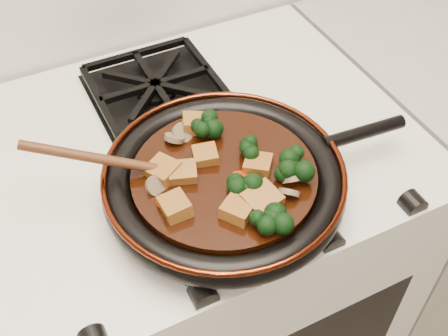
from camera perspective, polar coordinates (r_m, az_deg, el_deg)
name	(u,v)px	position (r m, az deg, el deg)	size (l,w,h in m)	color
stove	(197,283)	(1.31, -2.79, -11.59)	(0.76, 0.60, 0.90)	silver
burner_grate_front	(224,193)	(0.85, -0.01, -2.54)	(0.23, 0.23, 0.03)	black
burner_grate_back	(156,88)	(1.04, -6.93, 8.04)	(0.23, 0.23, 0.03)	black
skillet	(225,180)	(0.83, 0.13, -1.19)	(0.49, 0.36, 0.05)	black
braising_sauce	(224,178)	(0.83, 0.00, -0.99)	(0.27, 0.27, 0.02)	black
tofu_cube_0	(205,156)	(0.83, -1.90, 1.27)	(0.04, 0.04, 0.02)	brown
tofu_cube_1	(238,210)	(0.77, 1.42, -4.24)	(0.04, 0.04, 0.02)	brown
tofu_cube_2	(163,171)	(0.82, -6.18, -0.27)	(0.04, 0.04, 0.02)	brown
tofu_cube_3	(196,124)	(0.88, -2.85, 4.50)	(0.04, 0.04, 0.02)	brown
tofu_cube_4	(183,173)	(0.81, -4.19, -0.53)	(0.04, 0.03, 0.02)	brown
tofu_cube_5	(258,165)	(0.82, 3.48, 0.29)	(0.04, 0.04, 0.02)	brown
tofu_cube_6	(175,207)	(0.77, -4.98, -3.95)	(0.04, 0.04, 0.02)	brown
tofu_cube_7	(262,200)	(0.78, 3.87, -3.29)	(0.04, 0.05, 0.02)	brown
tofu_cube_8	(195,123)	(0.89, -2.94, 4.55)	(0.03, 0.03, 0.02)	brown
broccoli_floret_0	(292,173)	(0.81, 6.89, -0.52)	(0.06, 0.06, 0.05)	black
broccoli_floret_1	(291,160)	(0.83, 6.82, 0.81)	(0.06, 0.06, 0.06)	black
broccoli_floret_2	(207,128)	(0.87, -1.78, 4.06)	(0.06, 0.06, 0.05)	black
broccoli_floret_3	(244,184)	(0.79, 2.05, -1.68)	(0.06, 0.06, 0.05)	black
broccoli_floret_4	(254,151)	(0.83, 3.07, 1.74)	(0.06, 0.06, 0.06)	black
broccoli_floret_5	(269,224)	(0.75, 4.64, -5.65)	(0.06, 0.06, 0.05)	black
carrot_coin_0	(276,219)	(0.76, 5.28, -5.21)	(0.03, 0.03, 0.01)	#B92E05
carrot_coin_1	(170,170)	(0.82, -5.49, -0.16)	(0.03, 0.03, 0.01)	#B92E05
carrot_coin_2	(241,178)	(0.81, 1.70, -0.99)	(0.03, 0.03, 0.01)	#B92E05
carrot_coin_3	(167,201)	(0.78, -5.78, -3.38)	(0.03, 0.03, 0.01)	#B92E05
mushroom_slice_0	(293,179)	(0.81, 7.06, -1.12)	(0.03, 0.03, 0.01)	brown
mushroom_slice_1	(182,133)	(0.87, -4.25, 3.56)	(0.03, 0.03, 0.01)	brown
mushroom_slice_2	(156,186)	(0.80, -6.92, -1.79)	(0.03, 0.03, 0.01)	brown
mushroom_slice_3	(175,138)	(0.86, -5.04, 3.05)	(0.03, 0.03, 0.01)	brown
mushroom_slice_4	(289,193)	(0.79, 6.62, -2.52)	(0.03, 0.03, 0.01)	brown
wooden_spoon	(133,165)	(0.81, -9.26, 0.34)	(0.14, 0.09, 0.22)	#4B2510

